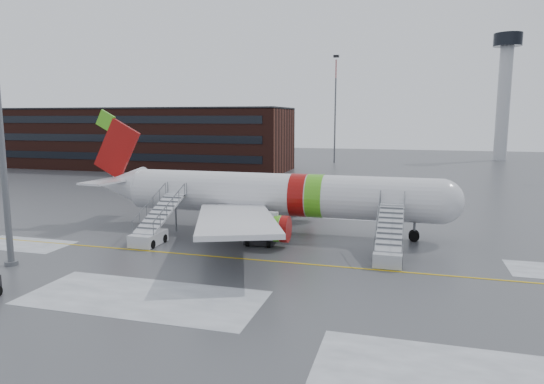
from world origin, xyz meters
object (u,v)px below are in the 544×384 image
(pushback_tug, at_px, (258,238))
(airstair_aft, at_px, (153,230))
(airstair_fwd, at_px, (389,247))
(airliner, at_px, (268,195))

(pushback_tug, bearing_deg, airstair_aft, -169.47)
(airstair_aft, relative_size, pushback_tug, 3.00)
(airstair_fwd, relative_size, pushback_tug, 3.00)
(airliner, height_order, airstair_fwd, airliner)
(airliner, bearing_deg, pushback_tug, -83.39)
(airstair_aft, bearing_deg, airstair_fwd, 0.00)
(airliner, relative_size, airstair_aft, 4.55)
(airstair_fwd, xyz_separation_m, airstair_aft, (-19.27, 0.00, 0.00))
(airstair_fwd, height_order, airstair_aft, same)
(airliner, xyz_separation_m, pushback_tug, (0.57, -4.91, -2.80))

